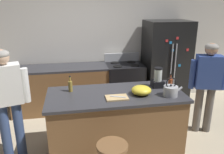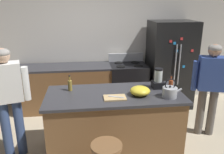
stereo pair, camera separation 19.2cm
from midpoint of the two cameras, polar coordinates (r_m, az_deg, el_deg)
The scene contains 15 objects.
ground_plane at distance 3.72m, azimuth 2.13°, elevation -17.53°, with size 14.00×14.00×0.00m, color beige.
back_wall at distance 5.02m, azimuth -1.17°, elevation 8.82°, with size 8.00×0.10×2.70m, color silver.
kitchen_island at distance 3.47m, azimuth 2.23°, elevation -11.26°, with size 1.95×0.87×0.93m.
back_counter_run at distance 4.85m, azimuth -10.08°, elevation -2.66°, with size 2.00×0.64×0.93m.
refrigerator at distance 5.02m, azimuth 15.35°, elevation 2.97°, with size 0.90×0.73×1.81m.
stove_range at distance 4.91m, azimuth 5.08°, elevation -2.03°, with size 0.76×0.65×1.11m.
person_by_island_left at distance 3.40m, azimuth -23.09°, elevation -3.89°, with size 0.59×0.32×1.61m.
person_by_sink_right at distance 4.05m, azimuth 24.56°, elevation -1.15°, with size 0.59×0.32×1.56m.
blender_appliance at distance 3.52m, azimuth 12.95°, elevation -0.68°, with size 0.17×0.17×0.31m.
bottle_cooking_sauce at distance 3.55m, azimuth 15.95°, elevation -1.65°, with size 0.06×0.06×0.22m.
bottle_vinegar at distance 3.38m, azimuth -8.84°, elevation -2.01°, with size 0.06×0.06×0.24m.
mixing_bowl at distance 3.23m, azimuth 8.71°, elevation -3.45°, with size 0.28×0.28×0.13m, color yellow.
tea_kettle at distance 3.24m, azimuth 15.89°, elevation -3.58°, with size 0.28×0.20×0.27m.
cutting_board at distance 3.10m, azimuth 2.49°, elevation -5.20°, with size 0.30×0.20×0.02m, color tan.
chef_knife at distance 3.10m, azimuth 2.86°, elevation -4.96°, with size 0.22×0.03×0.01m, color #B7BABF.
Camera 2 is at (-0.40, -2.99, 2.18)m, focal length 36.68 mm.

